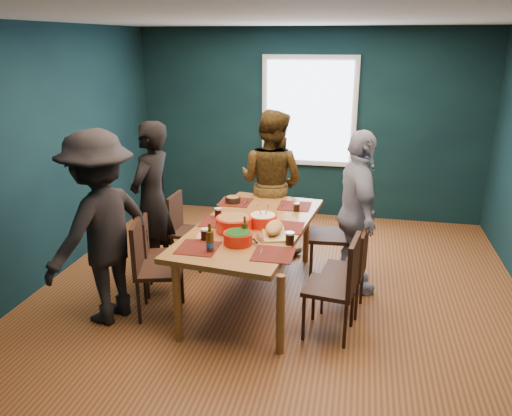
{
  "coord_description": "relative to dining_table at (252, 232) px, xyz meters",
  "views": [
    {
      "loc": [
        0.75,
        -4.7,
        2.53
      ],
      "look_at": [
        -0.22,
        -0.16,
        0.95
      ],
      "focal_mm": 35.0,
      "sensor_mm": 36.0,
      "label": 1
    }
  ],
  "objects": [
    {
      "name": "chair_left_far",
      "position": [
        -0.93,
        0.56,
        -0.2
      ],
      "size": [
        0.4,
        0.4,
        0.86
      ],
      "rotation": [
        0.0,
        0.0,
        -0.03
      ],
      "color": "black",
      "rests_on": "floor"
    },
    {
      "name": "napkin_b",
      "position": [
        -0.36,
        -0.39,
        0.08
      ],
      "size": [
        0.17,
        0.17,
        0.0
      ],
      "primitive_type": "cube",
      "rotation": [
        0.0,
        0.0,
        0.12
      ],
      "color": "#FF6B6B",
      "rests_on": "dining_table"
    },
    {
      "name": "chair_left_mid",
      "position": [
        -0.99,
        -0.13,
        -0.23
      ],
      "size": [
        0.47,
        0.47,
        0.82
      ],
      "rotation": [
        0.0,
        0.0,
        0.34
      ],
      "color": "black",
      "rests_on": "floor"
    },
    {
      "name": "cola_glass_c",
      "position": [
        0.38,
        0.51,
        0.13
      ],
      "size": [
        0.07,
        0.07,
        0.09
      ],
      "color": "black",
      "rests_on": "dining_table"
    },
    {
      "name": "bowl_salad",
      "position": [
        -0.13,
        -0.2,
        0.15
      ],
      "size": [
        0.34,
        0.34,
        0.14
      ],
      "color": "red",
      "rests_on": "dining_table"
    },
    {
      "name": "chair_right_far",
      "position": [
        0.84,
        0.62,
        -0.12
      ],
      "size": [
        0.48,
        0.48,
        1.0
      ],
      "rotation": [
        0.0,
        0.0,
        0.07
      ],
      "color": "black",
      "rests_on": "floor"
    },
    {
      "name": "small_bowl",
      "position": [
        -0.36,
        0.65,
        0.11
      ],
      "size": [
        0.17,
        0.17,
        0.07
      ],
      "color": "black",
      "rests_on": "dining_table"
    },
    {
      "name": "chair_right_mid",
      "position": [
        1.01,
        -0.1,
        -0.21
      ],
      "size": [
        0.43,
        0.43,
        0.84
      ],
      "rotation": [
        0.0,
        0.0,
        -0.14
      ],
      "color": "black",
      "rests_on": "floor"
    },
    {
      "name": "person_near_left",
      "position": [
        -1.24,
        -0.7,
        0.2
      ],
      "size": [
        1.04,
        1.33,
        1.8
      ],
      "primitive_type": "imported",
      "rotation": [
        0.0,
        0.0,
        4.35
      ],
      "color": "black",
      "rests_on": "floor"
    },
    {
      "name": "chair_right_near",
      "position": [
        0.91,
        -0.57,
        -0.16
      ],
      "size": [
        0.48,
        0.48,
        0.94
      ],
      "rotation": [
        0.0,
        0.0,
        -0.14
      ],
      "color": "black",
      "rests_on": "floor"
    },
    {
      "name": "dining_table",
      "position": [
        0.0,
        0.0,
        0.0
      ],
      "size": [
        1.26,
        2.15,
        0.78
      ],
      "rotation": [
        0.0,
        0.0,
        -0.12
      ],
      "color": "brown",
      "rests_on": "floor"
    },
    {
      "name": "bowl_herbs",
      "position": [
        -0.02,
        -0.5,
        0.13
      ],
      "size": [
        0.26,
        0.26,
        0.11
      ],
      "color": "red",
      "rests_on": "dining_table"
    },
    {
      "name": "napkin_c",
      "position": [
        0.35,
        -0.65,
        0.08
      ],
      "size": [
        0.22,
        0.22,
        0.0
      ],
      "primitive_type": "cube",
      "rotation": [
        0.0,
        0.0,
        0.76
      ],
      "color": "#FF6B6B",
      "rests_on": "dining_table"
    },
    {
      "name": "person_back",
      "position": [
        -0.02,
        1.2,
        0.17
      ],
      "size": [
        1.03,
        0.91,
        1.76
      ],
      "primitive_type": "imported",
      "rotation": [
        0.0,
        0.0,
        2.81
      ],
      "color": "black",
      "rests_on": "floor"
    },
    {
      "name": "person_right",
      "position": [
        1.02,
        0.35,
        0.15
      ],
      "size": [
        0.66,
        1.07,
        1.7
      ],
      "primitive_type": "imported",
      "rotation": [
        0.0,
        0.0,
        1.83
      ],
      "color": "white",
      "rests_on": "floor"
    },
    {
      "name": "chair_left_near",
      "position": [
        -0.86,
        -0.56,
        -0.15
      ],
      "size": [
        0.53,
        0.53,
        0.95
      ],
      "rotation": [
        0.0,
        0.0,
        0.26
      ],
      "color": "black",
      "rests_on": "floor"
    },
    {
      "name": "beer_bottle_a",
      "position": [
        -0.21,
        -0.71,
        0.17
      ],
      "size": [
        0.07,
        0.07,
        0.26
      ],
      "color": "#462C0C",
      "rests_on": "dining_table"
    },
    {
      "name": "cola_glass_b",
      "position": [
        0.44,
        -0.41,
        0.14
      ],
      "size": [
        0.08,
        0.08,
        0.12
      ],
      "color": "black",
      "rests_on": "dining_table"
    },
    {
      "name": "beer_bottle_b",
      "position": [
        0.02,
        -0.38,
        0.16
      ],
      "size": [
        0.06,
        0.06,
        0.22
      ],
      "color": "#462C0C",
      "rests_on": "dining_table"
    },
    {
      "name": "cola_glass_a",
      "position": [
        -0.33,
        -0.47,
        0.13
      ],
      "size": [
        0.08,
        0.08,
        0.11
      ],
      "color": "black",
      "rests_on": "dining_table"
    },
    {
      "name": "cola_glass_d",
      "position": [
        -0.38,
        0.13,
        0.13
      ],
      "size": [
        0.07,
        0.07,
        0.1
      ],
      "color": "black",
      "rests_on": "dining_table"
    },
    {
      "name": "bowl_dumpling",
      "position": [
        0.11,
        0.0,
        0.14
      ],
      "size": [
        0.28,
        0.28,
        0.26
      ],
      "color": "red",
      "rests_on": "dining_table"
    },
    {
      "name": "person_far_left",
      "position": [
        -1.17,
        0.29,
        0.16
      ],
      "size": [
        0.5,
        0.68,
        1.73
      ],
      "primitive_type": "imported",
      "rotation": [
        0.0,
        0.0,
        4.57
      ],
      "color": "black",
      "rests_on": "floor"
    },
    {
      "name": "cutting_board",
      "position": [
        0.26,
        -0.2,
        0.13
      ],
      "size": [
        0.33,
        0.55,
        0.12
      ],
      "rotation": [
        0.0,
        0.0,
        0.28
      ],
      "color": "tan",
      "rests_on": "dining_table"
    },
    {
      "name": "room",
      "position": [
        0.26,
        0.44,
        0.67
      ],
      "size": [
        5.01,
        5.01,
        2.71
      ],
      "color": "#965B2B",
      "rests_on": "ground"
    },
    {
      "name": "napkin_a",
      "position": [
        0.4,
        -0.01,
        0.07
      ],
      "size": [
        0.16,
        0.16,
        0.0
      ],
      "primitive_type": "cube",
      "rotation": [
        0.0,
        0.0,
        0.3
      ],
      "color": "#FF6B6B",
      "rests_on": "dining_table"
    }
  ]
}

